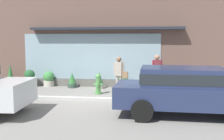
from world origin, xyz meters
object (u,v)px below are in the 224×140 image
Objects in this scene: fire_hydrant at (98,84)px; parked_car_navy at (187,88)px; pedestrian_passerby at (157,71)px; potted_plant_by_entrance at (49,79)px; potted_plant_doorstep at (30,77)px; potted_plant_window_center at (10,76)px; potted_plant_trailing_edge at (72,81)px; potted_plant_window_left at (123,81)px; potted_plant_corner_tall at (99,81)px; pedestrian_with_handbag at (119,73)px; potted_plant_near_hydrant at (179,80)px.

parked_car_navy reaches higher than fire_hydrant.
pedestrian_passerby reaches higher than fire_hydrant.
potted_plant_by_entrance is 0.87× the size of potted_plant_doorstep.
potted_plant_trailing_edge is (3.26, -0.10, -0.18)m from potted_plant_window_center.
potted_plant_window_left is at bearing -0.92° from potted_plant_by_entrance.
parked_car_navy is 4.12× the size of potted_plant_window_center.
fire_hydrant is 1.33m from potted_plant_corner_tall.
pedestrian_with_handbag reaches higher than potted_plant_near_hydrant.
parked_car_navy is 6.02× the size of potted_plant_by_entrance.
potted_plant_near_hydrant is (3.76, -0.05, 0.09)m from potted_plant_corner_tall.
potted_plant_doorstep is (-3.51, -0.03, 0.09)m from potted_plant_corner_tall.
fire_hydrant is at bearing -163.15° from pedestrian_with_handbag.
potted_plant_trailing_edge is at bearing 163.72° from pedestrian_with_handbag.
potted_plant_near_hydrant is at bearing -0.82° from potted_plant_corner_tall.
parked_car_navy is at bearing -37.06° from potted_plant_by_entrance.
potted_plant_near_hydrant is at bearing -169.00° from pedestrian_passerby.
fire_hydrant reaches higher than potted_plant_corner_tall.
potted_plant_by_entrance is at bearing 169.80° from potted_plant_trailing_edge.
potted_plant_by_entrance is 1.19× the size of potted_plant_window_left.
potted_plant_trailing_edge is at bearing -1.76° from potted_plant_window_center.
parked_car_navy is at bearing -28.99° from potted_plant_window_center.
pedestrian_passerby is 1.99m from potted_plant_window_left.
potted_plant_near_hydrant is (2.68, 1.18, -0.45)m from pedestrian_with_handbag.
parked_car_navy is 5.25× the size of potted_plant_doorstep.
potted_plant_near_hydrant reaches higher than potted_plant_corner_tall.
potted_plant_doorstep is at bearing -179.53° from potted_plant_corner_tall.
fire_hydrant is at bearing -41.98° from potted_plant_trailing_edge.
pedestrian_passerby is 1.37m from potted_plant_near_hydrant.
parked_car_navy is 5.16m from potted_plant_window_left.
pedestrian_passerby reaches higher than potted_plant_by_entrance.
potted_plant_by_entrance is (-3.74, 1.55, -0.55)m from pedestrian_with_handbag.
potted_plant_corner_tall is 1.10× the size of potted_plant_trailing_edge.
potted_plant_by_entrance is at bearing 169.37° from pedestrian_with_handbag.
potted_plant_trailing_edge is (2.14, 0.11, -0.13)m from potted_plant_doorstep.
potted_plant_window_center reaches higher than potted_plant_trailing_edge.
pedestrian_passerby reaches higher than potted_plant_trailing_edge.
potted_plant_by_entrance is at bearing 179.08° from potted_plant_window_left.
potted_plant_window_center reaches higher than potted_plant_corner_tall.
pedestrian_with_handbag reaches higher than potted_plant_window_left.
potted_plant_window_center is (-4.82, 1.50, 0.08)m from fire_hydrant.
potted_plant_near_hydrant is at bearing -6.50° from potted_plant_window_left.
parked_car_navy reaches higher than potted_plant_corner_tall.
potted_plant_doorstep is at bearing -29.14° from pedestrian_passerby.
potted_plant_trailing_edge is (-1.55, 1.40, -0.09)m from fire_hydrant.
potted_plant_corner_tall is 1.38m from potted_plant_trailing_edge.
potted_plant_near_hydrant reaches higher than potted_plant_doorstep.
potted_plant_by_entrance is 1.03× the size of potted_plant_trailing_edge.
parked_car_navy reaches higher than potted_plant_trailing_edge.
potted_plant_trailing_edge is (-4.84, 4.39, -0.50)m from parked_car_navy.
parked_car_navy is 9.27m from potted_plant_window_center.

